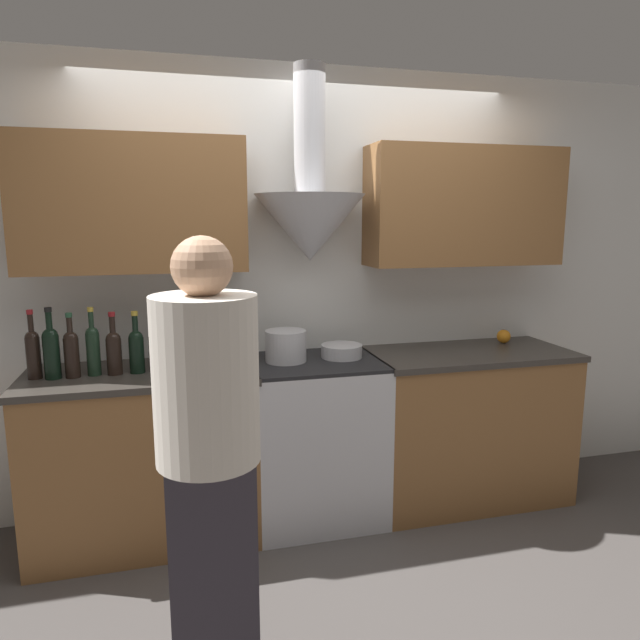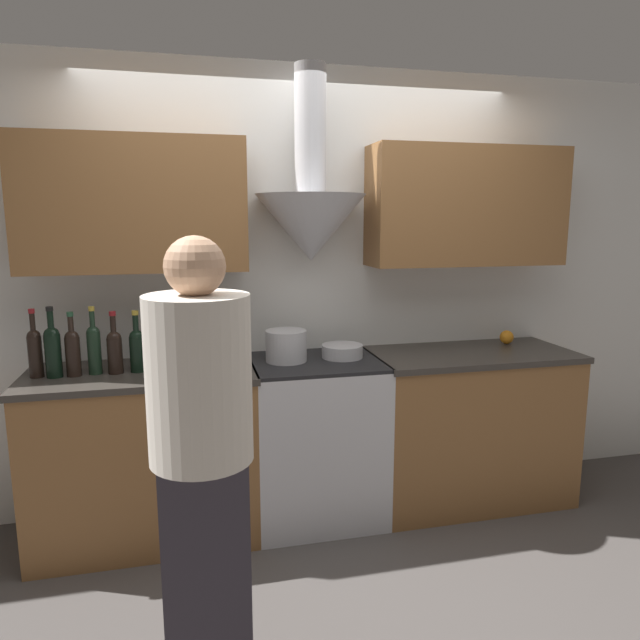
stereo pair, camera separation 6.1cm
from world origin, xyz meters
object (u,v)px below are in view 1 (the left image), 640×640
Objects in this scene: wine_bottle_5 at (136,349)px; wine_bottle_6 at (156,348)px; wine_bottle_8 at (196,345)px; wine_bottle_0 at (33,351)px; mixing_bowl at (342,351)px; wine_bottle_2 at (71,351)px; wine_bottle_7 at (174,347)px; wine_bottle_9 at (216,346)px; person_foreground_left at (209,459)px; orange_fruit at (504,336)px; stove_range at (316,438)px; wine_bottle_1 at (51,350)px; stock_pot at (286,346)px; wine_bottle_3 at (93,348)px; wine_bottle_4 at (114,350)px.

wine_bottle_5 is 0.10m from wine_bottle_6.
wine_bottle_6 is at bearing 177.29° from wine_bottle_8.
mixing_bowl is (1.62, 0.04, -0.10)m from wine_bottle_0.
wine_bottle_2 is at bearing -177.65° from wine_bottle_5.
wine_bottle_2 is at bearing -179.37° from wine_bottle_8.
wine_bottle_7 is at bearing -174.54° from wine_bottle_8.
wine_bottle_7 is 0.11m from wine_bottle_8.
person_foreground_left reaches higher than wine_bottle_9.
wine_bottle_0 is 0.49m from wine_bottle_5.
wine_bottle_7 is 1.07× the size of wine_bottle_9.
wine_bottle_8 is at bearing -175.91° from mixing_bowl.
person_foreground_left is (-1.95, -1.32, -0.06)m from orange_fruit.
stove_range is 3.96× the size of mixing_bowl.
wine_bottle_1 reaches higher than orange_fruit.
orange_fruit reaches higher than stove_range.
wine_bottle_1 is (0.09, -0.02, 0.01)m from wine_bottle_0.
orange_fruit is (1.12, 0.11, 0.01)m from mixing_bowl.
wine_bottle_7 is at bearing -174.49° from stock_pot.
wine_bottle_3 is (0.19, 0.02, -0.00)m from wine_bottle_1.
wine_bottle_5 is 0.19m from wine_bottle_7.
wine_bottle_0 is at bearing -176.87° from orange_fruit.
wine_bottle_8 is (-0.66, -0.02, 0.60)m from stove_range.
wine_bottle_0 is at bearing 177.89° from wine_bottle_7.
wine_bottle_4 is at bearing 1.61° from wine_bottle_1.
wine_bottle_3 is at bearing 176.83° from wine_bottle_7.
wine_bottle_1 is 0.59m from wine_bottle_7.
wine_bottle_5 is (0.21, -0.01, -0.01)m from wine_bottle_3.
mixing_bowl is (0.82, 0.06, -0.09)m from wine_bottle_8.
wine_bottle_5 is 1.05× the size of wine_bottle_9.
person_foreground_left reaches higher than stock_pot.
mixing_bowl is at bearing 2.03° from wine_bottle_3.
wine_bottle_4 is at bearing -177.59° from wine_bottle_6.
person_foreground_left is at bearing -66.82° from wine_bottle_3.
wine_bottle_1 is at bearing -178.12° from wine_bottle_5.
wine_bottle_3 is 0.62m from wine_bottle_9.
wine_bottle_0 is 1.42m from person_foreground_left.
wine_bottle_3 is 1.28m from person_foreground_left.
wine_bottle_2 is 0.72m from wine_bottle_9.
wine_bottle_6 is 1.32× the size of stock_pot.
person_foreground_left is at bearing -75.98° from wine_bottle_5.
wine_bottle_3 is 1.01m from stock_pot.
wine_bottle_4 is 1.04× the size of wine_bottle_8.
wine_bottle_5 reaches higher than wine_bottle_6.
wine_bottle_8 reaches higher than stove_range.
wine_bottle_5 is at bearing -1.47° from wine_bottle_3.
wine_bottle_0 is 0.28m from wine_bottle_3.
orange_fruit is at bearing 4.83° from wine_bottle_8.
person_foreground_left is (0.69, -1.15, -0.16)m from wine_bottle_1.
person_foreground_left is (0.10, -1.15, -0.14)m from wine_bottle_7.
wine_bottle_1 is 1.09× the size of wine_bottle_7.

